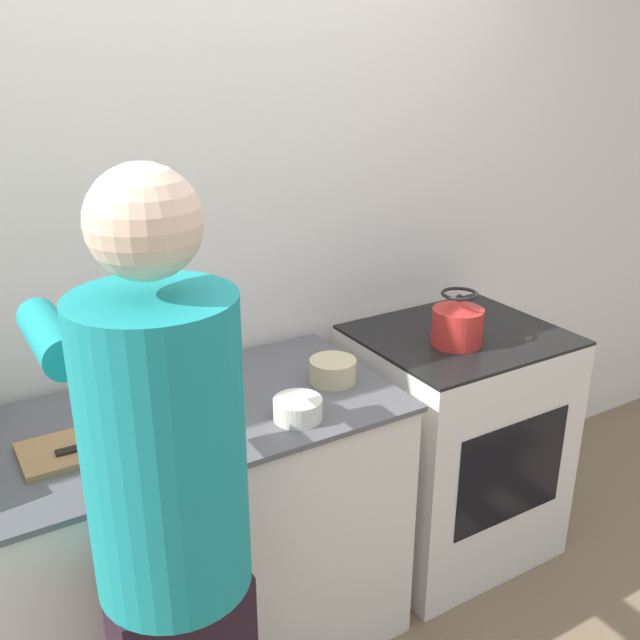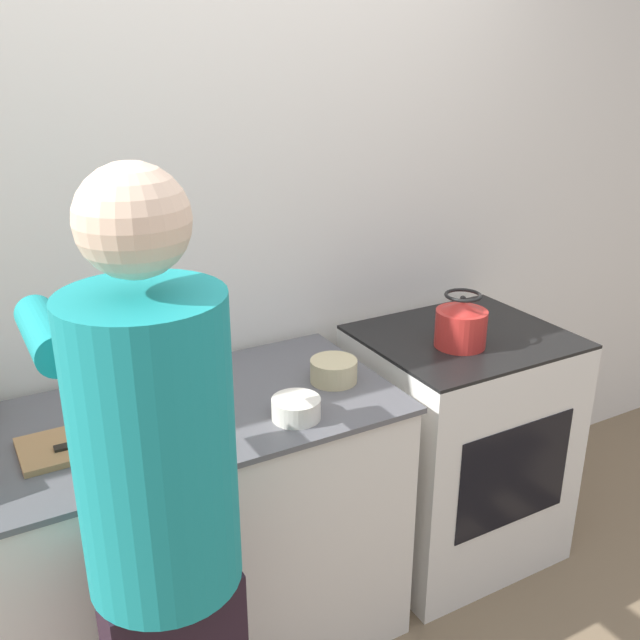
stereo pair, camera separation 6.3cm
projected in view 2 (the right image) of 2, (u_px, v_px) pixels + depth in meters
name	position (u px, v px, depth m)	size (l,w,h in m)	color
wall_back	(212.00, 238.00, 2.43)	(8.00, 0.05, 2.60)	white
counter	(155.00, 545.00, 2.24)	(1.56, 0.68, 0.89)	silver
oven	(457.00, 445.00, 2.77)	(0.72, 0.62, 0.92)	silver
person	(161.00, 522.00, 1.57)	(0.38, 0.62, 1.73)	black
cutting_board	(88.00, 440.00, 1.97)	(0.37, 0.20, 0.02)	#A87A4C
knife	(90.00, 441.00, 1.94)	(0.20, 0.04, 0.01)	silver
kettle	(461.00, 324.00, 2.48)	(0.18, 0.18, 0.19)	red
bowl_prep	(296.00, 408.00, 2.09)	(0.15, 0.15, 0.06)	silver
bowl_mixing	(334.00, 371.00, 2.32)	(0.15, 0.15, 0.08)	#C6B789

